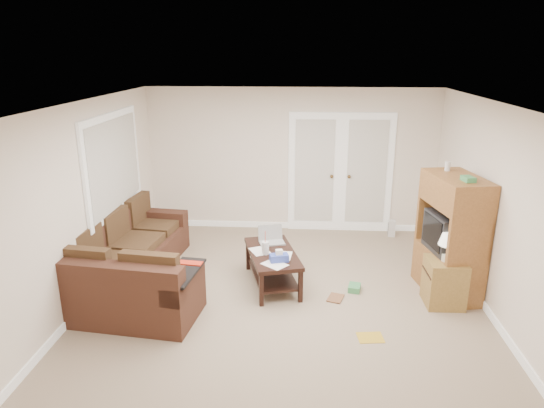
# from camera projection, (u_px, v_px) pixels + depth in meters

# --- Properties ---
(floor) EXTENTS (5.50, 5.50, 0.00)m
(floor) POSITION_uv_depth(u_px,v_px,m) (284.00, 302.00, 6.19)
(floor) COLOR gray
(floor) RESTS_ON ground
(ceiling) EXTENTS (5.00, 5.50, 0.02)m
(ceiling) POSITION_uv_depth(u_px,v_px,m) (286.00, 104.00, 5.44)
(ceiling) COLOR white
(ceiling) RESTS_ON wall_back
(wall_left) EXTENTS (0.02, 5.50, 2.50)m
(wall_left) POSITION_uv_depth(u_px,v_px,m) (83.00, 205.00, 5.98)
(wall_left) COLOR white
(wall_left) RESTS_ON floor
(wall_right) EXTENTS (0.02, 5.50, 2.50)m
(wall_right) POSITION_uv_depth(u_px,v_px,m) (498.00, 214.00, 5.65)
(wall_right) COLOR white
(wall_right) RESTS_ON floor
(wall_back) EXTENTS (5.00, 0.02, 2.50)m
(wall_back) POSITION_uv_depth(u_px,v_px,m) (292.00, 160.00, 8.43)
(wall_back) COLOR white
(wall_back) RESTS_ON floor
(wall_front) EXTENTS (5.00, 0.02, 2.50)m
(wall_front) POSITION_uv_depth(u_px,v_px,m) (267.00, 339.00, 3.20)
(wall_front) COLOR white
(wall_front) RESTS_ON floor
(baseboards) EXTENTS (5.00, 5.50, 0.10)m
(baseboards) POSITION_uv_depth(u_px,v_px,m) (284.00, 299.00, 6.18)
(baseboards) COLOR white
(baseboards) RESTS_ON floor
(french_doors) EXTENTS (1.80, 0.05, 2.13)m
(french_doors) POSITION_uv_depth(u_px,v_px,m) (340.00, 174.00, 8.41)
(french_doors) COLOR white
(french_doors) RESTS_ON floor
(window_left) EXTENTS (0.05, 1.92, 1.42)m
(window_left) POSITION_uv_depth(u_px,v_px,m) (114.00, 164.00, 6.84)
(window_left) COLOR white
(window_left) RESTS_ON wall_left
(sectional_sofa) EXTENTS (1.88, 2.86, 0.83)m
(sectional_sofa) POSITION_uv_depth(u_px,v_px,m) (129.00, 268.00, 6.43)
(sectional_sofa) COLOR #46271B
(sectional_sofa) RESTS_ON floor
(coffee_table) EXTENTS (0.88, 1.30, 0.81)m
(coffee_table) POSITION_uv_depth(u_px,v_px,m) (272.00, 266.00, 6.61)
(coffee_table) COLOR black
(coffee_table) RESTS_ON floor
(tv_armoire) EXTENTS (0.72, 1.07, 1.71)m
(tv_armoire) POSITION_uv_depth(u_px,v_px,m) (451.00, 235.00, 6.23)
(tv_armoire) COLOR brown
(tv_armoire) RESTS_ON floor
(side_cabinet) EXTENTS (0.47, 0.47, 0.97)m
(side_cabinet) POSITION_uv_depth(u_px,v_px,m) (445.00, 279.00, 6.06)
(side_cabinet) COLOR olive
(side_cabinet) RESTS_ON floor
(space_heater) EXTENTS (0.12, 0.10, 0.29)m
(space_heater) POSITION_uv_depth(u_px,v_px,m) (392.00, 228.00, 8.36)
(space_heater) COLOR silver
(space_heater) RESTS_ON floor
(floor_magazine) EXTENTS (0.31, 0.26, 0.01)m
(floor_magazine) POSITION_uv_depth(u_px,v_px,m) (370.00, 338.00, 5.43)
(floor_magazine) COLOR gold
(floor_magazine) RESTS_ON floor
(floor_greenbox) EXTENTS (0.19, 0.23, 0.08)m
(floor_greenbox) POSITION_uv_depth(u_px,v_px,m) (354.00, 288.00, 6.49)
(floor_greenbox) COLOR #3F8C50
(floor_greenbox) RESTS_ON floor
(floor_book) EXTENTS (0.25, 0.29, 0.02)m
(floor_book) POSITION_uv_depth(u_px,v_px,m) (329.00, 297.00, 6.31)
(floor_book) COLOR brown
(floor_book) RESTS_ON floor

